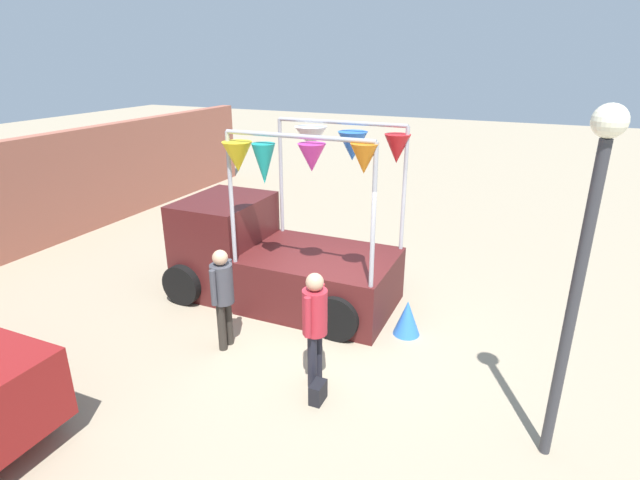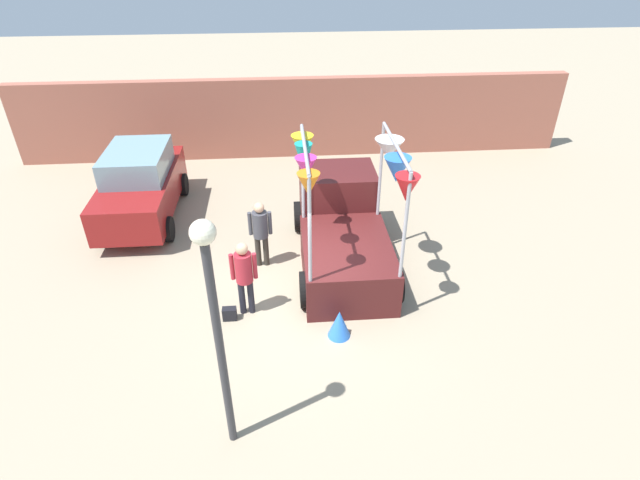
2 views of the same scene
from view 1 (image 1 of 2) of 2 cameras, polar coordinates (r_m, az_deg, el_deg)
The scene contains 7 objects.
ground_plane at distance 8.45m, azimuth 0.64°, elevation -10.44°, with size 60.00×60.00×0.00m, color gray.
vendor_truck at distance 9.31m, azimuth -5.64°, elevation -1.33°, with size 2.48×4.03×3.24m.
person_customer at distance 6.76m, azimuth -0.59°, elevation -9.01°, with size 0.53×0.34×1.68m.
person_vendor at distance 7.74m, azimuth -11.09°, elevation -5.64°, with size 0.53×0.34×1.64m.
handbag at distance 6.91m, azimuth -0.23°, elevation -17.00°, with size 0.28×0.16×0.28m, color black.
street_lamp at distance 5.57m, azimuth 28.02°, elevation -0.59°, with size 0.32×0.32×3.94m.
folded_kite_bundle_azure at distance 8.37m, azimuth 9.93°, elevation -8.74°, with size 0.44×0.44×0.60m, color blue.
Camera 1 is at (-6.67, -2.83, 4.35)m, focal length 28.00 mm.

